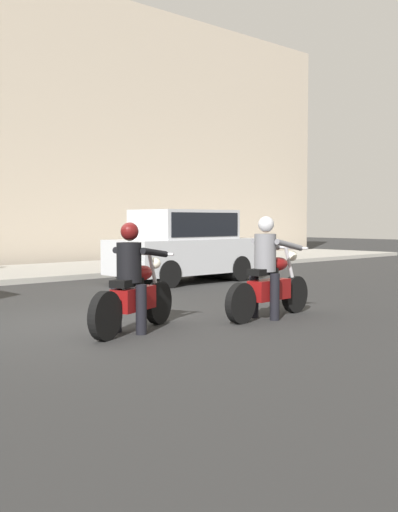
# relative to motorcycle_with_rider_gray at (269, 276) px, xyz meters

# --- Properties ---
(ground_plane) EXTENTS (80.00, 80.00, 0.00)m
(ground_plane) POSITION_rel_motorcycle_with_rider_gray_xyz_m (-2.68, 1.62, -0.66)
(ground_plane) COLOR #292929
(motorcycle_with_rider_gray) EXTENTS (2.09, 0.70, 1.61)m
(motorcycle_with_rider_gray) POSITION_rel_motorcycle_with_rider_gray_xyz_m (0.00, 0.00, 0.00)
(motorcycle_with_rider_gray) COLOR black
(motorcycle_with_rider_gray) RESTS_ON ground_plane
(motorcycle_with_rider_black_leather) EXTENTS (1.96, 0.98, 1.52)m
(motorcycle_with_rider_black_leather) POSITION_rel_motorcycle_with_rider_gray_xyz_m (-2.30, 0.49, -0.03)
(motorcycle_with_rider_black_leather) COLOR black
(motorcycle_with_rider_black_leather) RESTS_ON ground_plane
(parked_hatchback_silver) EXTENTS (3.82, 1.76, 1.80)m
(parked_hatchback_silver) POSITION_rel_motorcycle_with_rider_gray_xyz_m (2.82, 5.16, 0.27)
(parked_hatchback_silver) COLOR #B2B5BA
(parked_hatchback_silver) RESTS_ON ground_plane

